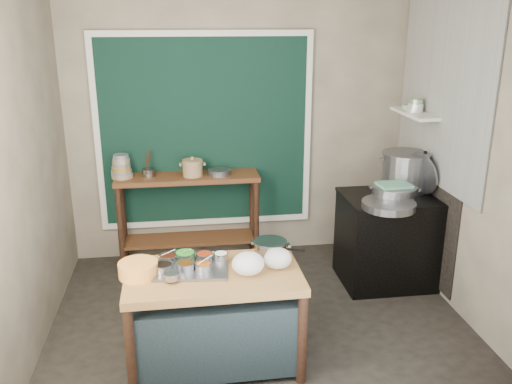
{
  "coord_description": "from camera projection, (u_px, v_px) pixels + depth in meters",
  "views": [
    {
      "loc": [
        -0.6,
        -4.04,
        2.49
      ],
      "look_at": [
        0.01,
        0.25,
        1.08
      ],
      "focal_mm": 38.0,
      "sensor_mm": 36.0,
      "label": 1
    }
  ],
  "objects": [
    {
      "name": "back_counter",
      "position": [
        189.0,
        219.0,
        5.64
      ],
      "size": [
        1.45,
        0.4,
        0.95
      ],
      "primitive_type": "cube",
      "color": "#502A17",
      "rests_on": "floor"
    },
    {
      "name": "left_wall",
      "position": [
        24.0,
        171.0,
        3.99
      ],
      "size": [
        0.02,
        3.0,
        2.8
      ],
      "primitive_type": "cube",
      "color": "gray",
      "rests_on": "floor"
    },
    {
      "name": "stove_top",
      "position": [
        393.0,
        197.0,
        5.09
      ],
      "size": [
        0.92,
        0.69,
        0.03
      ],
      "primitive_type": "cube",
      "color": "black",
      "rests_on": "stove_block"
    },
    {
      "name": "pot_lid",
      "position": [
        421.0,
        173.0,
        5.08
      ],
      "size": [
        0.22,
        0.43,
        0.42
      ],
      "primitive_type": "cylinder",
      "rotation": [
        0.0,
        1.36,
        0.28
      ],
      "color": "gray",
      "rests_on": "stove_top"
    },
    {
      "name": "stove_block",
      "position": [
        389.0,
        241.0,
        5.22
      ],
      "size": [
        0.9,
        0.68,
        0.85
      ],
      "primitive_type": "cube",
      "color": "black",
      "rests_on": "floor"
    },
    {
      "name": "condiment_tray",
      "position": [
        192.0,
        269.0,
        3.88
      ],
      "size": [
        0.54,
        0.41,
        0.02
      ],
      "primitive_type": "cube",
      "rotation": [
        0.0,
        0.0,
        -0.1
      ],
      "color": "gray",
      "rests_on": "prep_table"
    },
    {
      "name": "steamer",
      "position": [
        393.0,
        193.0,
        4.95
      ],
      "size": [
        0.53,
        0.53,
        0.14
      ],
      "primitive_type": null,
      "rotation": [
        0.0,
        0.0,
        -0.34
      ],
      "color": "gray",
      "rests_on": "stove_top"
    },
    {
      "name": "shelf_bowl_green",
      "position": [
        409.0,
        107.0,
        5.31
      ],
      "size": [
        0.17,
        0.17,
        0.05
      ],
      "primitive_type": "cylinder",
      "rotation": [
        0.0,
        0.0,
        0.38
      ],
      "color": "gray",
      "rests_on": "wall_shelf"
    },
    {
      "name": "wall_shelf",
      "position": [
        415.0,
        114.0,
        5.18
      ],
      "size": [
        0.22,
        0.7,
        0.03
      ],
      "primitive_type": "cube",
      "color": "beige",
      "rests_on": "right_wall"
    },
    {
      "name": "curtain_panel",
      "position": [
        205.0,
        132.0,
        5.57
      ],
      "size": [
        2.1,
        0.02,
        1.9
      ],
      "primitive_type": "cube",
      "color": "black",
      "rests_on": "back_wall"
    },
    {
      "name": "curtain_frame",
      "position": [
        205.0,
        132.0,
        5.56
      ],
      "size": [
        2.22,
        0.03,
        2.02
      ],
      "primitive_type": null,
      "color": "beige",
      "rests_on": "back_wall"
    },
    {
      "name": "prep_table",
      "position": [
        215.0,
        318.0,
        3.98
      ],
      "size": [
        1.26,
        0.73,
        0.75
      ],
      "primitive_type": "cube",
      "rotation": [
        0.0,
        0.0,
        0.01
      ],
      "color": "olive",
      "rests_on": "floor"
    },
    {
      "name": "right_wall",
      "position": [
        471.0,
        155.0,
        4.46
      ],
      "size": [
        0.02,
        3.0,
        2.8
      ],
      "primitive_type": "cube",
      "color": "gray",
      "rests_on": "floor"
    },
    {
      "name": "condiment_bowls",
      "position": [
        186.0,
        262.0,
        3.9
      ],
      "size": [
        0.54,
        0.43,
        0.06
      ],
      "color": "gray",
      "rests_on": "condiment_tray"
    },
    {
      "name": "soot_patch",
      "position": [
        426.0,
        208.0,
        5.28
      ],
      "size": [
        0.01,
        1.3,
        1.3
      ],
      "primitive_type": "cube",
      "color": "black",
      "rests_on": "right_wall"
    },
    {
      "name": "tile_panel",
      "position": [
        442.0,
        91.0,
        4.83
      ],
      "size": [
        0.02,
        1.7,
        1.7
      ],
      "primitive_type": "cube",
      "color": "#B2B2AA",
      "rests_on": "right_wall"
    },
    {
      "name": "green_cloth",
      "position": [
        394.0,
        185.0,
        4.92
      ],
      "size": [
        0.3,
        0.24,
        0.02
      ],
      "primitive_type": "cube",
      "rotation": [
        0.0,
        0.0,
        0.08
      ],
      "color": "slate",
      "rests_on": "steamer"
    },
    {
      "name": "shallow_pan",
      "position": [
        389.0,
        205.0,
        4.74
      ],
      "size": [
        0.62,
        0.62,
        0.06
      ],
      "primitive_type": "cylinder",
      "rotation": [
        0.0,
        0.0,
        0.4
      ],
      "color": "gray",
      "rests_on": "stove_top"
    },
    {
      "name": "floor",
      "position": [
        259.0,
        321.0,
        4.66
      ],
      "size": [
        3.5,
        3.0,
        0.02
      ],
      "primitive_type": "cube",
      "color": "#28241F",
      "rests_on": "ground"
    },
    {
      "name": "yellow_basin",
      "position": [
        138.0,
        269.0,
        3.79
      ],
      "size": [
        0.35,
        0.35,
        0.11
      ],
      "primitive_type": "cylinder",
      "rotation": [
        0.0,
        0.0,
        0.33
      ],
      "color": "#E8A249",
      "rests_on": "prep_table"
    },
    {
      "name": "back_wall",
      "position": [
        238.0,
        126.0,
        5.64
      ],
      "size": [
        3.5,
        0.02,
        2.8
      ],
      "primitive_type": "cube",
      "color": "gray",
      "rests_on": "floor"
    },
    {
      "name": "plastic_bag_b",
      "position": [
        278.0,
        258.0,
        3.9
      ],
      "size": [
        0.23,
        0.21,
        0.15
      ],
      "primitive_type": "ellipsoid",
      "rotation": [
        0.0,
        0.0,
        -0.17
      ],
      "color": "white",
      "rests_on": "prep_table"
    },
    {
      "name": "plastic_bag_a",
      "position": [
        248.0,
        264.0,
        3.8
      ],
      "size": [
        0.26,
        0.23,
        0.17
      ],
      "primitive_type": "ellipsoid",
      "rotation": [
        0.0,
        0.0,
        -0.14
      ],
      "color": "white",
      "rests_on": "prep_table"
    },
    {
      "name": "wide_bowl",
      "position": [
        219.0,
        172.0,
        5.49
      ],
      "size": [
        0.3,
        0.3,
        0.06
      ],
      "primitive_type": "cylinder",
      "rotation": [
        0.0,
        0.0,
        -0.37
      ],
      "color": "gray",
      "rests_on": "back_counter"
    },
    {
      "name": "bowl_stack",
      "position": [
        122.0,
        168.0,
        5.38
      ],
      "size": [
        0.21,
        0.21,
        0.24
      ],
      "color": "tan",
      "rests_on": "back_counter"
    },
    {
      "name": "shelf_bowl_stack",
      "position": [
        415.0,
        106.0,
        5.16
      ],
      "size": [
        0.16,
        0.16,
        0.12
      ],
      "color": "silver",
      "rests_on": "wall_shelf"
    },
    {
      "name": "saucepan",
      "position": [
        270.0,
        250.0,
        4.06
      ],
      "size": [
        0.33,
        0.33,
        0.14
      ],
      "primitive_type": null,
      "rotation": [
        0.0,
        0.0,
        -0.35
      ],
      "color": "gray",
      "rests_on": "prep_table"
    },
    {
      "name": "stock_pot",
      "position": [
        405.0,
        171.0,
        5.21
      ],
      "size": [
        0.49,
        0.49,
        0.37
      ],
      "primitive_type": null,
      "rotation": [
        0.0,
        0.0,
        -0.04
      ],
      "color": "gray",
      "rests_on": "stove_top"
    },
    {
      "name": "utensil_cup",
      "position": [
        149.0,
        173.0,
        5.44
      ],
      "size": [
        0.14,
        0.14,
        0.08
      ],
      "primitive_type": "cylinder",
      "rotation": [
        0.0,
        0.0,
        -0.01
      ],
      "color": "gray",
      "rests_on": "back_counter"
    },
    {
      "name": "ceramic_crock",
      "position": [
        193.0,
        169.0,
        5.45
      ],
      "size": [
        0.22,
        0.22,
        0.15
      ],
      "primitive_type": null,
      "rotation": [
        0.0,
        0.0,
        -0.02
      ],
      "color": "#957A51",
      "rests_on": "back_counter"
    }
  ]
}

